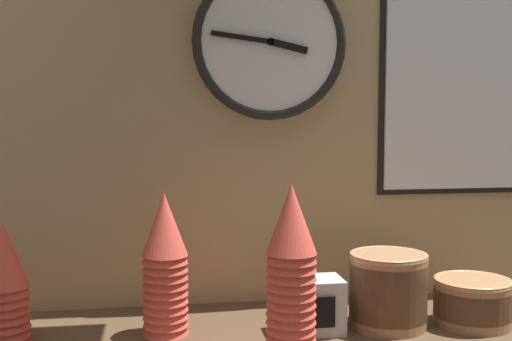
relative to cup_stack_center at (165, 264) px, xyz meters
The scene contains 9 objects.
wall_tiled_back 0.45m from the cup_stack_center, 58.21° to the left, with size 1.60×0.03×1.05m.
cup_stack_center is the anchor object (origin of this frame).
cup_stack_center_right 0.25m from the cup_stack_center, 35.69° to the right, with size 0.08×0.08×0.29m.
cup_stack_left 0.28m from the cup_stack_center, behind, with size 0.08×0.08×0.22m.
bowl_stack_far_right 0.59m from the cup_stack_center, ahead, with size 0.15×0.15×0.09m.
bowl_stack_right 0.42m from the cup_stack_center, ahead, with size 0.15×0.15×0.14m.
wall_clock 0.50m from the cup_stack_center, 35.40° to the left, with size 0.32×0.03×0.32m.
menu_board 0.77m from the cup_stack_center, 13.77° to the left, with size 0.43×0.01×0.47m.
napkin_dispenser 0.28m from the cup_stack_center, ahead, with size 0.11×0.08×0.10m.
Camera 1 is at (-0.13, -1.09, 0.41)m, focal length 45.00 mm.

